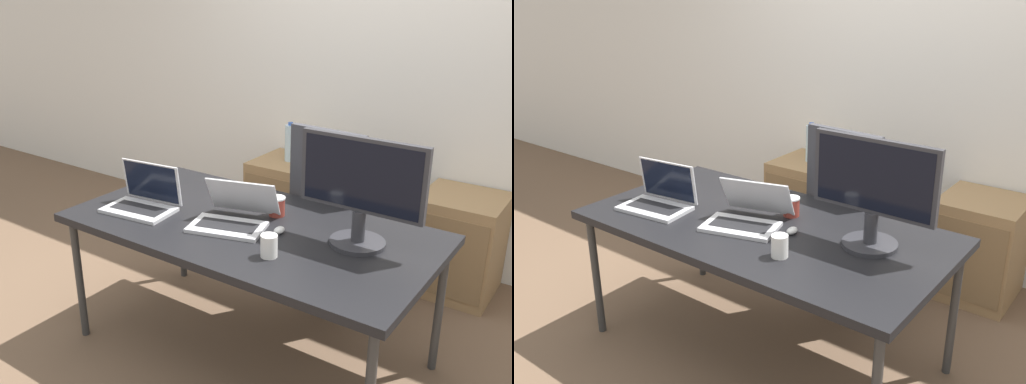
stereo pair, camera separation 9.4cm
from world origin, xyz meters
TOP-DOWN VIEW (x-y plane):
  - ground_plane at (0.00, 0.00)m, footprint 14.00×14.00m
  - wall_back at (0.00, 1.50)m, footprint 10.00×0.05m
  - desk at (0.00, 0.00)m, footprint 1.76×0.92m
  - office_chair at (0.14, 0.70)m, footprint 0.56×0.57m
  - cabinet_left at (-0.54, 1.23)m, footprint 0.47×0.47m
  - cabinet_right at (0.67, 1.23)m, footprint 0.47×0.47m
  - water_bottle at (-0.54, 1.23)m, footprint 0.07×0.07m
  - laptop_left at (-0.06, -0.06)m, footprint 0.39×0.40m
  - laptop_right at (-0.55, -0.16)m, footprint 0.37×0.28m
  - monitor at (0.51, 0.09)m, footprint 0.57×0.25m
  - mouse at (0.17, -0.01)m, footprint 0.04×0.06m
  - coffee_cup_white at (0.26, -0.23)m, footprint 0.07×0.07m
  - coffee_cup_brown at (0.04, 0.16)m, footprint 0.08×0.08m

SIDE VIEW (x-z plane):
  - ground_plane at x=0.00m, z-range 0.00..0.00m
  - cabinet_left at x=-0.54m, z-range 0.00..0.62m
  - cabinet_right at x=0.67m, z-range 0.00..0.62m
  - office_chair at x=0.14m, z-range -0.13..0.96m
  - desk at x=0.00m, z-range 0.31..1.03m
  - mouse at x=0.17m, z-range 0.71..0.75m
  - water_bottle at x=-0.54m, z-range 0.61..0.88m
  - laptop_left at x=-0.06m, z-range 0.66..0.86m
  - laptop_right at x=-0.55m, z-range 0.65..0.88m
  - coffee_cup_brown at x=0.04m, z-range 0.71..0.81m
  - coffee_cup_white at x=0.26m, z-range 0.71..0.81m
  - monitor at x=0.51m, z-range 0.73..1.22m
  - wall_back at x=0.00m, z-range 0.00..2.60m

